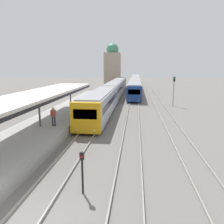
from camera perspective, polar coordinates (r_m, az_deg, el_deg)
ground_plane at (r=10.20m, az=-22.02°, el=-24.77°), size 240.00×240.00×0.00m
track_platform_line at (r=10.16m, az=-22.05°, el=-24.43°), size 1.51×120.00×0.15m
platform_canopy at (r=19.47m, az=-18.61°, el=4.36°), size 4.00×22.63×2.91m
person_on_platform at (r=19.51m, az=-15.10°, el=-0.79°), size 0.40×0.40×1.66m
train_near at (r=41.94m, az=0.40°, el=5.82°), size 2.67×47.45×3.10m
train_far at (r=65.59m, az=6.07°, el=7.79°), size 2.61×58.98×3.02m
signal_post_near at (r=10.62m, az=-7.77°, el=-14.41°), size 0.20×0.21×2.08m
signal_mast_far at (r=35.00m, az=15.85°, el=6.15°), size 0.28×0.29×4.51m
distant_domed_building at (r=67.47m, az=0.13°, el=11.76°), size 4.72×4.72×12.98m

